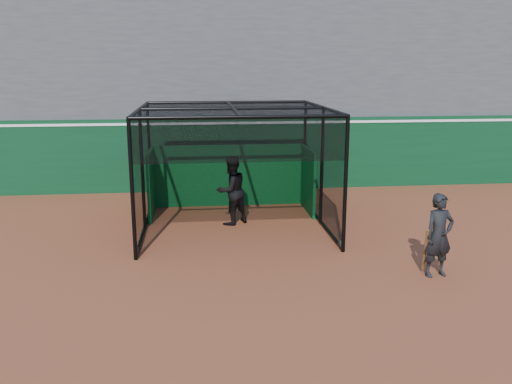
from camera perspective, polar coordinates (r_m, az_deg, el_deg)
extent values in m
plane|color=brown|center=(11.09, -0.73, -9.48)|extent=(120.00, 120.00, 0.00)
cube|color=#0A391C|center=(18.95, -3.26, 4.01)|extent=(50.00, 0.45, 2.50)
cube|color=white|center=(18.81, -3.31, 7.32)|extent=(50.00, 0.50, 0.08)
cube|color=#4C4C4F|center=(22.58, -3.90, 12.18)|extent=(50.00, 7.85, 7.75)
cube|color=#06441A|center=(16.75, -2.88, 1.75)|extent=(4.67, 0.10, 1.90)
cylinder|color=black|center=(12.76, -12.46, -6.19)|extent=(0.08, 0.22, 0.22)
cylinder|color=black|center=(13.12, 8.92, -5.48)|extent=(0.08, 0.22, 0.22)
cylinder|color=black|center=(16.90, -10.97, -1.30)|extent=(0.08, 0.22, 0.22)
cylinder|color=black|center=(17.17, 5.17, -0.88)|extent=(0.08, 0.22, 0.22)
imported|color=black|center=(14.77, -2.61, 0.17)|extent=(1.16, 1.11, 1.89)
imported|color=black|center=(11.75, 18.70, -4.35)|extent=(0.71, 0.53, 1.75)
cylinder|color=#593819|center=(11.79, 17.37, -5.85)|extent=(0.15, 0.37, 0.98)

